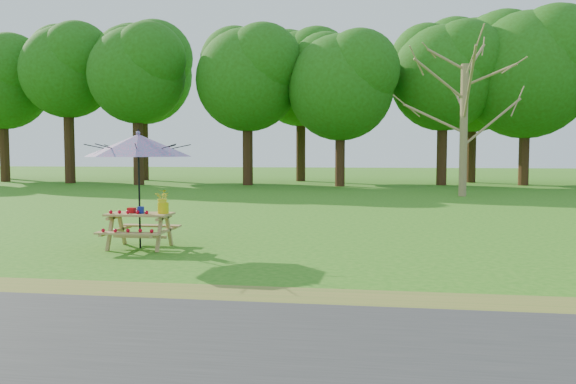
# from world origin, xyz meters

# --- Properties ---
(ground) EXTENTS (120.00, 120.00, 0.00)m
(ground) POSITION_xyz_m (0.00, 0.00, 0.00)
(ground) COLOR #286F15
(ground) RESTS_ON ground
(drygrass_strip) EXTENTS (120.00, 1.20, 0.01)m
(drygrass_strip) POSITION_xyz_m (0.00, -2.80, 0.00)
(drygrass_strip) COLOR olive
(drygrass_strip) RESTS_ON ground
(treeline) EXTENTS (60.00, 12.00, 16.00)m
(treeline) POSITION_xyz_m (0.00, 22.00, 8.00)
(treeline) COLOR #23510E
(treeline) RESTS_ON ground
(bare_tree) EXTENTS (7.48, 7.48, 12.65)m
(bare_tree) POSITION_xyz_m (8.20, 14.59, 7.68)
(bare_tree) COLOR olive
(bare_tree) RESTS_ON ground
(picnic_table) EXTENTS (1.20, 1.32, 0.67)m
(picnic_table) POSITION_xyz_m (0.05, 0.50, 0.33)
(picnic_table) COLOR #A78B4B
(picnic_table) RESTS_ON ground
(patio_umbrella) EXTENTS (2.53, 2.53, 2.25)m
(patio_umbrella) POSITION_xyz_m (0.05, 0.50, 1.95)
(patio_umbrella) COLOR black
(patio_umbrella) RESTS_ON ground
(produce_bins) EXTENTS (0.35, 0.33, 0.13)m
(produce_bins) POSITION_xyz_m (-0.01, 0.52, 0.72)
(produce_bins) COLOR red
(produce_bins) RESTS_ON picnic_table
(tomatoes_row) EXTENTS (0.77, 0.13, 0.07)m
(tomatoes_row) POSITION_xyz_m (-0.10, 0.32, 0.71)
(tomatoes_row) COLOR red
(tomatoes_row) RESTS_ON picnic_table
(flower_bucket) EXTENTS (0.31, 0.28, 0.45)m
(flower_bucket) POSITION_xyz_m (0.51, 0.50, 0.91)
(flower_bucket) COLOR yellow
(flower_bucket) RESTS_ON picnic_table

